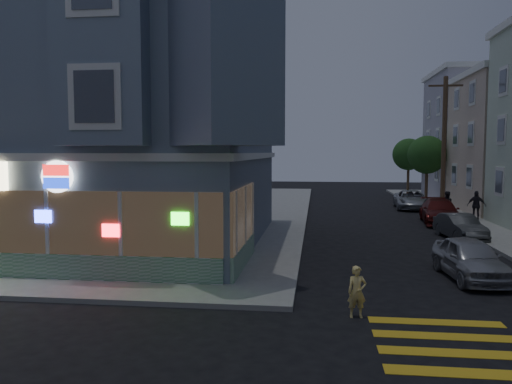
% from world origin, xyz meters
% --- Properties ---
extents(ground, '(120.00, 120.00, 0.00)m').
position_xyz_m(ground, '(0.00, 0.00, 0.00)').
color(ground, black).
rests_on(ground, ground).
extents(sidewalk_nw, '(33.00, 42.00, 0.15)m').
position_xyz_m(sidewalk_nw, '(-13.50, 23.00, 0.07)').
color(sidewalk_nw, gray).
rests_on(sidewalk_nw, ground).
extents(corner_building, '(14.60, 14.60, 11.40)m').
position_xyz_m(corner_building, '(-6.00, 10.98, 5.82)').
color(corner_building, slate).
rests_on(corner_building, sidewalk_nw).
extents(row_house_d, '(12.00, 8.60, 10.50)m').
position_xyz_m(row_house_d, '(19.50, 34.00, 5.40)').
color(row_house_d, '#9693A2').
rests_on(row_house_d, sidewalk_ne).
extents(utility_pole, '(2.20, 0.30, 9.00)m').
position_xyz_m(utility_pole, '(12.00, 24.00, 4.80)').
color(utility_pole, '#4C3826').
rests_on(utility_pole, sidewalk_ne).
extents(street_tree_near, '(3.00, 3.00, 5.30)m').
position_xyz_m(street_tree_near, '(12.20, 30.00, 3.94)').
color(street_tree_near, '#4C3826').
rests_on(street_tree_near, sidewalk_ne).
extents(street_tree_far, '(3.00, 3.00, 5.30)m').
position_xyz_m(street_tree_far, '(12.20, 38.00, 3.94)').
color(street_tree_far, '#4C3826').
rests_on(street_tree_far, sidewalk_ne).
extents(running_child, '(0.52, 0.39, 1.31)m').
position_xyz_m(running_child, '(4.62, 1.80, 0.66)').
color(running_child, '#EED77A').
rests_on(running_child, ground).
extents(pedestrian_a, '(0.95, 0.83, 1.68)m').
position_xyz_m(pedestrian_a, '(11.30, 20.07, 0.99)').
color(pedestrian_a, black).
rests_on(pedestrian_a, sidewalk_ne).
extents(pedestrian_b, '(1.08, 0.66, 1.72)m').
position_xyz_m(pedestrian_b, '(13.00, 20.04, 1.01)').
color(pedestrian_b, '#26222A').
rests_on(pedestrian_b, sidewalk_ne).
extents(parked_car_a, '(1.87, 4.07, 1.35)m').
position_xyz_m(parked_car_a, '(8.60, 6.12, 0.68)').
color(parked_car_a, '#A2A4AA').
rests_on(parked_car_a, ground).
extents(parked_car_b, '(1.78, 3.82, 1.21)m').
position_xyz_m(parked_car_b, '(10.40, 13.90, 0.61)').
color(parked_car_b, '#3B3E40').
rests_on(parked_car_b, ground).
extents(parked_car_c, '(2.42, 5.00, 1.40)m').
position_xyz_m(parked_car_c, '(10.70, 19.10, 0.70)').
color(parked_car_c, '#561613').
rests_on(parked_car_c, ground).
extents(parked_car_d, '(2.59, 5.03, 1.36)m').
position_xyz_m(parked_car_d, '(10.48, 26.74, 0.68)').
color(parked_car_d, '#A4A8AF').
rests_on(parked_car_d, ground).
extents(traffic_signal, '(0.67, 0.61, 5.44)m').
position_xyz_m(traffic_signal, '(0.01, 4.86, 3.83)').
color(traffic_signal, black).
rests_on(traffic_signal, sidewalk_nw).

